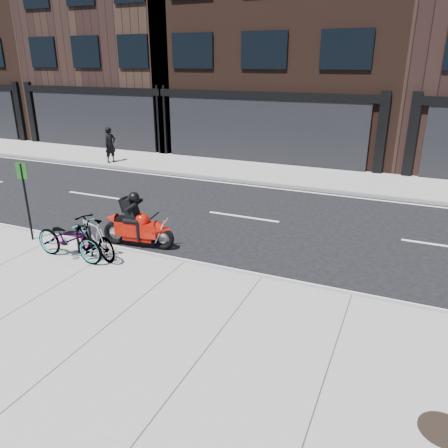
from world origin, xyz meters
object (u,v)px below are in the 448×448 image
at_px(bike_rack, 84,237).
at_px(bicycle_rear, 94,237).
at_px(pedestrian, 110,145).
at_px(sign_post, 26,195).
at_px(bicycle_front, 69,239).
at_px(manhole_cover, 444,430).
at_px(motorcycle, 141,225).

distance_m(bike_rack, bicycle_rear, 0.33).
xyz_separation_m(pedestrian, sign_post, (4.11, -8.90, 0.44)).
xyz_separation_m(bike_rack, sign_post, (-2.00, 0.20, 0.82)).
bearing_deg(pedestrian, bicycle_front, -132.85).
bearing_deg(manhole_cover, bike_rack, 162.45).
bearing_deg(manhole_cover, pedestrian, 140.71).
relative_size(bike_rack, bicycle_front, 0.39).
distance_m(bike_rack, pedestrian, 10.97).
bearing_deg(bicycle_rear, motorcycle, 175.23).
bearing_deg(motorcycle, bicycle_front, -130.43).
relative_size(bicycle_front, manhole_cover, 3.05).
distance_m(bike_rack, bicycle_front, 0.39).
height_order(bike_rack, sign_post, sign_post).
xyz_separation_m(bicycle_rear, sign_post, (-2.32, 0.20, 0.76)).
bearing_deg(motorcycle, bike_rack, -132.85).
bearing_deg(motorcycle, manhole_cover, -35.57).
bearing_deg(manhole_cover, bicycle_front, 165.00).
height_order(pedestrian, manhole_cover, pedestrian).
bearing_deg(bicycle_rear, sign_post, -76.01).
bearing_deg(bicycle_rear, pedestrian, -125.84).
bearing_deg(motorcycle, bicycle_rear, -121.65).
height_order(bicycle_front, bicycle_rear, bicycle_front).
distance_m(bicycle_rear, manhole_cover, 8.28).
distance_m(pedestrian, manhole_cover, 18.47).
bearing_deg(sign_post, manhole_cover, -32.70).
distance_m(motorcycle, pedestrian, 10.51).
xyz_separation_m(bicycle_front, sign_post, (-1.85, 0.55, 0.75)).
xyz_separation_m(bicycle_front, motorcycle, (1.01, 1.59, -0.03)).
bearing_deg(pedestrian, sign_post, -140.31).
bearing_deg(bike_rack, motorcycle, 55.11).
distance_m(bicycle_rear, sign_post, 2.45).
xyz_separation_m(bicycle_front, pedestrian, (-5.96, 9.45, 0.31)).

